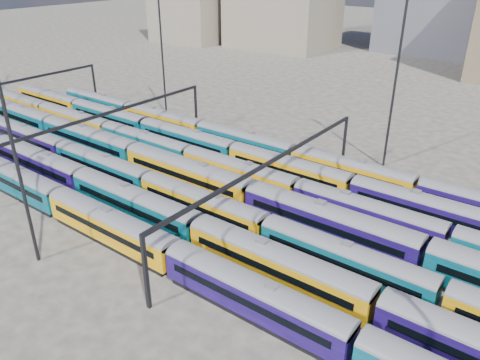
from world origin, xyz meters
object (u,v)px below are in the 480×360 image
Objects in this scene: rake_1 at (276,261)px; mast_2 at (11,137)px; rake_2 at (102,164)px; rake_0 at (174,254)px.

mast_2 reaches higher than rake_1.
rake_2 is 23.11m from mast_2.
rake_0 is at bearing 27.49° from mast_2.
rake_1 is at bearing 28.17° from mast_2.
mast_2 is (10.57, -17.00, 11.54)m from rake_2.
rake_2 is (-24.02, 10.00, -0.09)m from rake_0.
rake_0 is 1.15× the size of rake_1.
mast_2 is at bearing -58.12° from rake_2.
rake_0 is 19.00m from mast_2.
rake_0 is 26.02m from rake_2.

